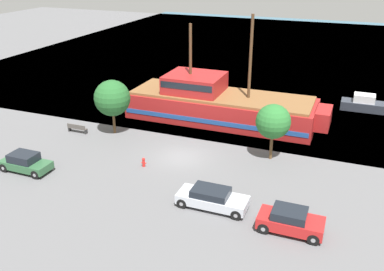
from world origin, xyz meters
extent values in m
plane|color=#5B5B5E|center=(0.00, 0.00, 0.00)|extent=(160.00, 160.00, 0.00)
plane|color=#38667F|center=(0.00, 44.00, 0.00)|extent=(80.00, 80.00, 0.00)
cube|color=#A31E1E|center=(0.37, 9.36, 1.23)|extent=(18.54, 5.96, 2.47)
cube|color=#234C93|center=(0.37, 9.36, 0.86)|extent=(18.17, 6.04, 0.45)
cube|color=#A31E1E|center=(10.23, 9.36, 1.60)|extent=(1.40, 3.28, 1.73)
cube|color=brown|center=(0.37, 9.36, 2.59)|extent=(17.79, 5.49, 0.25)
cube|color=#A31E1E|center=(-2.41, 9.36, 3.59)|extent=(5.56, 4.77, 1.74)
cube|color=black|center=(-2.41, 9.36, 3.85)|extent=(5.28, 4.83, 0.63)
cylinder|color=#4C331E|center=(3.15, 9.36, 6.64)|extent=(0.28, 0.28, 7.85)
cylinder|color=#4C331E|center=(-2.88, 9.36, 6.05)|extent=(0.28, 0.28, 6.68)
cube|color=#2D333D|center=(14.12, 17.76, 0.47)|extent=(5.36, 1.90, 0.93)
cube|color=silver|center=(13.72, 17.76, 1.34)|extent=(2.15, 1.48, 0.82)
cube|color=black|center=(14.36, 17.76, 1.34)|extent=(0.12, 1.33, 0.66)
cube|color=#B21E1E|center=(10.12, -6.95, 0.62)|extent=(3.93, 1.81, 0.71)
cube|color=black|center=(10.01, -6.95, 1.24)|extent=(2.04, 1.63, 0.53)
cylinder|color=black|center=(11.59, -7.76, 0.36)|extent=(0.71, 0.22, 0.71)
cylinder|color=gray|center=(11.59, -7.76, 0.36)|extent=(0.27, 0.25, 0.27)
cylinder|color=black|center=(11.59, -6.13, 0.36)|extent=(0.71, 0.22, 0.71)
cylinder|color=gray|center=(11.59, -6.13, 0.36)|extent=(0.27, 0.25, 0.27)
cylinder|color=black|center=(8.66, -7.76, 0.36)|extent=(0.71, 0.22, 0.71)
cylinder|color=gray|center=(8.66, -7.76, 0.36)|extent=(0.27, 0.25, 0.27)
cylinder|color=black|center=(8.66, -6.13, 0.36)|extent=(0.71, 0.22, 0.71)
cylinder|color=gray|center=(8.66, -6.13, 0.36)|extent=(0.27, 0.25, 0.27)
cube|color=#B7BCC6|center=(4.86, -6.15, 0.57)|extent=(4.69, 1.82, 0.63)
cube|color=black|center=(4.72, -6.15, 1.13)|extent=(2.44, 1.64, 0.47)
cylinder|color=black|center=(6.72, -6.97, 0.34)|extent=(0.69, 0.22, 0.69)
cylinder|color=gray|center=(6.72, -6.97, 0.34)|extent=(0.26, 0.25, 0.26)
cylinder|color=black|center=(6.72, -5.33, 0.34)|extent=(0.69, 0.22, 0.69)
cylinder|color=gray|center=(6.72, -5.33, 0.34)|extent=(0.26, 0.25, 0.26)
cylinder|color=black|center=(2.99, -6.97, 0.34)|extent=(0.69, 0.22, 0.69)
cylinder|color=gray|center=(2.99, -6.97, 0.34)|extent=(0.26, 0.25, 0.26)
cylinder|color=black|center=(2.99, -5.33, 0.34)|extent=(0.69, 0.22, 0.69)
cylinder|color=gray|center=(2.99, -5.33, 0.34)|extent=(0.26, 0.25, 0.26)
cube|color=#2D5B38|center=(-10.25, -6.58, 0.55)|extent=(3.97, 1.70, 0.58)
cube|color=black|center=(-10.37, -6.58, 1.16)|extent=(2.07, 1.53, 0.63)
cylinder|color=black|center=(-8.74, -7.34, 0.35)|extent=(0.69, 0.22, 0.69)
cylinder|color=gray|center=(-8.74, -7.34, 0.35)|extent=(0.26, 0.25, 0.26)
cylinder|color=black|center=(-8.74, -5.82, 0.35)|extent=(0.69, 0.22, 0.69)
cylinder|color=gray|center=(-8.74, -5.82, 0.35)|extent=(0.26, 0.25, 0.26)
cylinder|color=black|center=(-11.75, -7.34, 0.35)|extent=(0.69, 0.22, 0.69)
cylinder|color=gray|center=(-11.75, -7.34, 0.35)|extent=(0.26, 0.25, 0.26)
cylinder|color=black|center=(-11.75, -5.82, 0.35)|extent=(0.69, 0.22, 0.69)
cylinder|color=gray|center=(-11.75, -5.82, 0.35)|extent=(0.26, 0.25, 0.26)
cylinder|color=red|center=(-2.13, -2.59, 0.28)|extent=(0.22, 0.22, 0.56)
sphere|color=red|center=(-2.13, -2.59, 0.64)|extent=(0.25, 0.25, 0.25)
cylinder|color=red|center=(-2.29, -2.59, 0.31)|extent=(0.10, 0.09, 0.09)
cylinder|color=red|center=(-1.97, -2.59, 0.31)|extent=(0.10, 0.09, 0.09)
cube|color=#4C4742|center=(-11.13, 1.34, 0.42)|extent=(1.95, 0.45, 0.05)
cube|color=#4C4742|center=(-11.13, 1.15, 0.65)|extent=(1.95, 0.06, 0.40)
cube|color=#2D2D2D|center=(-12.04, 1.34, 0.20)|extent=(0.12, 0.36, 0.40)
cube|color=#2D2D2D|center=(-10.21, 1.34, 0.20)|extent=(0.12, 0.36, 0.40)
cylinder|color=brown|center=(-7.82, 2.51, 1.01)|extent=(0.24, 0.24, 2.03)
sphere|color=#235B28|center=(-7.82, 2.51, 3.44)|extent=(3.31, 3.31, 3.31)
cylinder|color=brown|center=(6.93, 2.50, 1.05)|extent=(0.24, 0.24, 2.09)
sphere|color=#286B2D|center=(6.93, 2.50, 3.28)|extent=(2.80, 2.80, 2.80)
camera|label=1|loc=(12.49, -29.25, 15.72)|focal=40.00mm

